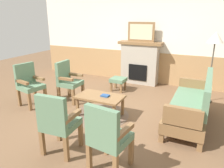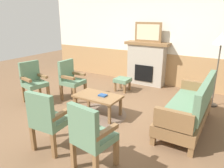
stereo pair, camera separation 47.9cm
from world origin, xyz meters
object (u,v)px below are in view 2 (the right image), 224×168
footstool (122,81)px  armchair_front_center (91,134)px  armchair_front_left (48,118)px  framed_picture (148,32)px  floor_lamp_by_couch (221,43)px  fireplace (146,63)px  book_on_table (103,95)px  armchair_near_fireplace (71,78)px  armchair_by_window_left (33,80)px  couch (189,109)px  coffee_table (98,98)px

footstool → armchair_front_center: size_ratio=0.41×
armchair_front_left → armchair_front_center: same height
framed_picture → floor_lamp_by_couch: bearing=-20.1°
fireplace → floor_lamp_by_couch: 2.26m
framed_picture → fireplace: bearing=-90.0°
book_on_table → armchair_near_fireplace: 1.28m
footstool → armchair_front_center: bearing=-69.0°
book_on_table → armchair_near_fireplace: (-1.21, 0.39, 0.08)m
book_on_table → armchair_by_window_left: armchair_by_window_left is taller
couch → armchair_by_window_left: size_ratio=1.84×
framed_picture → footstool: bearing=-109.1°
footstool → armchair_near_fireplace: 1.47m
footstool → book_on_table: bearing=-76.1°
fireplace → couch: (1.72, -2.11, -0.26)m
armchair_front_center → floor_lamp_by_couch: floor_lamp_by_couch is taller
armchair_near_fireplace → armchair_front_center: size_ratio=1.00×
footstool → floor_lamp_by_couch: (2.30, 0.19, 1.17)m
armchair_by_window_left → fireplace: bearing=56.3°
coffee_table → armchair_front_center: bearing=-58.4°
fireplace → framed_picture: framed_picture is taller
book_on_table → floor_lamp_by_couch: bearing=42.8°
book_on_table → floor_lamp_by_couch: (1.91, 1.77, 1.00)m
framed_picture → couch: framed_picture is taller
couch → armchair_near_fireplace: bearing=179.8°
coffee_table → armchair_near_fireplace: (-1.11, 0.41, 0.15)m
framed_picture → armchair_near_fireplace: 2.60m
coffee_table → book_on_table: size_ratio=5.89×
armchair_by_window_left → coffee_table: bearing=5.8°
book_on_table → armchair_front_center: (0.77, -1.46, 0.08)m
footstool → coffee_table: bearing=-80.0°
fireplace → armchair_by_window_left: (-1.80, -2.69, -0.11)m
book_on_table → footstool: 1.64m
fireplace → armchair_front_center: fireplace is taller
fireplace → armchair_by_window_left: fireplace is taller
couch → coffee_table: couch is taller
book_on_table → framed_picture: bearing=91.7°
book_on_table → footstool: size_ratio=0.41×
couch → coffee_table: bearing=-167.1°
fireplace → coffee_table: 2.53m
coffee_table → framed_picture: bearing=89.3°
couch → armchair_near_fireplace: 2.86m
footstool → armchair_by_window_left: 2.34m
armchair_near_fireplace → armchair_by_window_left: (-0.66, -0.59, 0.00)m
floor_lamp_by_couch → armchair_front_left: bearing=-121.7°
framed_picture → footstool: size_ratio=2.00×
floor_lamp_by_couch → armchair_front_center: bearing=-109.4°
couch → armchair_front_center: same height
couch → coffee_table: (-1.75, -0.40, -0.01)m
fireplace → floor_lamp_by_couch: bearing=-20.1°
framed_picture → book_on_table: size_ratio=4.91×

